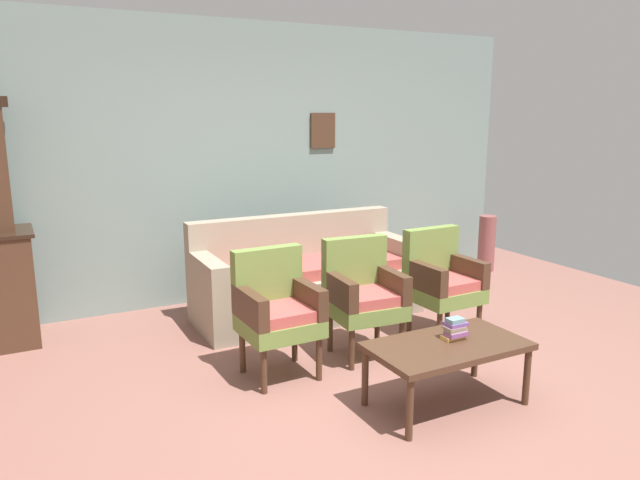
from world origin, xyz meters
TOP-DOWN VIEW (x-y plane):
  - ground_plane at (0.00, 0.00)m, footprint 7.68×7.68m
  - wall_back_with_decor at (0.00, 2.63)m, footprint 6.40×0.09m
  - floral_couch at (0.27, 1.75)m, footprint 2.04×0.83m
  - armchair_row_middle at (-0.48, 0.70)m, footprint 0.53×0.50m
  - armchair_near_cabinet at (0.25, 0.72)m, footprint 0.56×0.53m
  - armchair_near_couch_end at (1.03, 0.74)m, footprint 0.53×0.50m
  - coffee_table at (0.28, -0.24)m, footprint 1.00×0.56m
  - book_stack_on_table at (0.37, -0.20)m, footprint 0.16×0.11m
  - floor_vase_by_wall at (2.85, 2.15)m, footprint 0.20×0.20m

SIDE VIEW (x-z plane):
  - ground_plane at x=0.00m, z-range 0.00..0.00m
  - floral_couch at x=0.27m, z-range -0.12..0.78m
  - floor_vase_by_wall at x=2.85m, z-range 0.00..0.65m
  - coffee_table at x=0.28m, z-range 0.17..0.59m
  - book_stack_on_table at x=0.37m, z-range 0.42..0.56m
  - armchair_row_middle at x=-0.48m, z-range 0.05..0.95m
  - armchair_near_cabinet at x=0.25m, z-range 0.05..0.95m
  - armchair_near_couch_end at x=1.03m, z-range 0.05..0.95m
  - wall_back_with_decor at x=0.00m, z-range 0.00..2.70m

